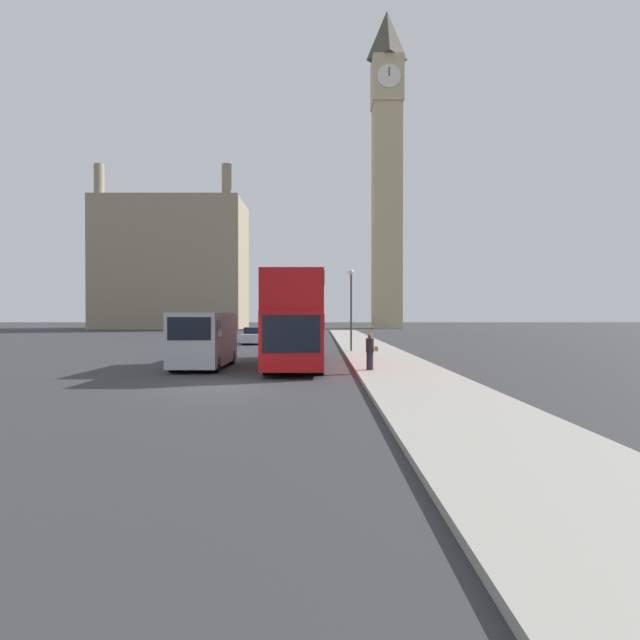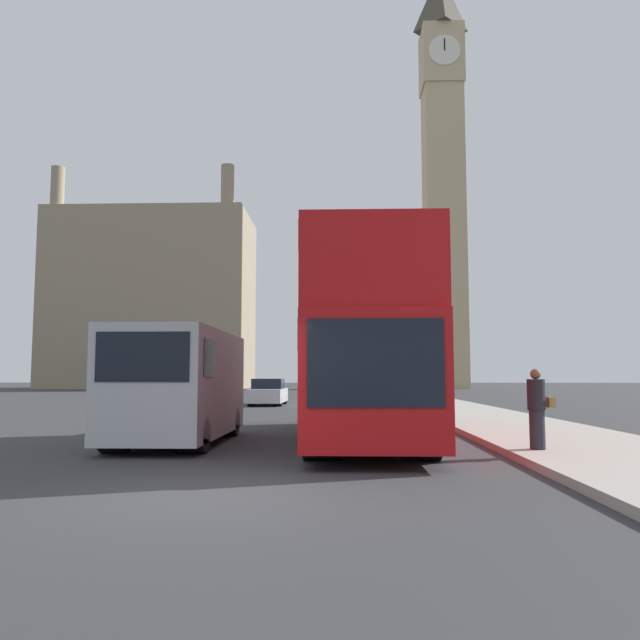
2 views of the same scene
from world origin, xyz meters
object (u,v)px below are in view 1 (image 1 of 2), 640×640
Objects in this scene: white_van at (202,339)px; street_lamp at (349,297)px; clock_tower at (384,166)px; parked_sedan at (252,336)px; red_double_decker_bus at (295,316)px; pedestrian at (368,352)px.

white_van is 11.92m from street_lamp.
street_lamp is (-10.23, -59.30, -26.17)m from clock_tower.
red_double_decker_bus is at bearing -76.25° from parked_sedan.
pedestrian reaches higher than parked_sedan.
street_lamp reaches higher than pedestrian.
pedestrian is at bearing -70.33° from parked_sedan.
white_van reaches higher than parked_sedan.
red_double_decker_bus is at bearing -111.55° from street_lamp.
pedestrian is at bearing -89.42° from street_lamp.
street_lamp is at bearing -54.20° from parked_sedan.
clock_tower is 73.81m from red_double_decker_bus.
white_van is (-17.68, -68.33, -28.45)m from clock_tower.
clock_tower reaches higher than parked_sedan.
street_lamp is (7.45, 9.02, 2.28)m from white_van.
parked_sedan is (-4.53, 18.52, -1.77)m from red_double_decker_bus.
red_double_decker_bus is 4.80m from pedestrian.
street_lamp is at bearing -99.79° from clock_tower.
red_double_decker_bus is 8.59m from street_lamp.
street_lamp is 13.43m from parked_sedan.
red_double_decker_bus is 4.58m from white_van.
pedestrian is 0.29× the size of street_lamp.
red_double_decker_bus is 19.15m from parked_sedan.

